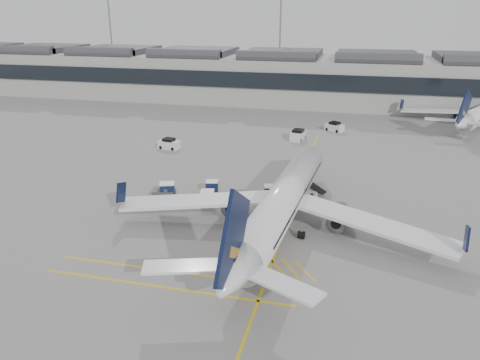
% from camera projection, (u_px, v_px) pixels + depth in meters
% --- Properties ---
extents(ground, '(220.00, 220.00, 0.00)m').
position_uv_depth(ground, '(192.00, 222.00, 50.80)').
color(ground, gray).
rests_on(ground, ground).
extents(terminal, '(200.00, 20.45, 12.40)m').
position_uv_depth(terminal, '(290.00, 77.00, 114.19)').
color(terminal, '#9E9E99').
rests_on(terminal, ground).
extents(light_masts, '(113.00, 0.60, 25.45)m').
position_uv_depth(light_masts, '(292.00, 38.00, 124.51)').
color(light_masts, slate).
rests_on(light_masts, ground).
extents(apron_markings, '(0.25, 60.00, 0.01)m').
position_uv_depth(apron_markings, '(296.00, 197.00, 57.63)').
color(apron_markings, gold).
rests_on(apron_markings, ground).
extents(airliner_main, '(35.21, 38.59, 10.26)m').
position_uv_depth(airliner_main, '(283.00, 201.00, 48.55)').
color(airliner_main, silver).
rests_on(airliner_main, ground).
extents(belt_loader, '(4.79, 3.11, 1.91)m').
position_uv_depth(belt_loader, '(305.00, 188.00, 59.03)').
color(belt_loader, beige).
rests_on(belt_loader, ground).
extents(baggage_cart_a, '(2.13, 1.90, 1.90)m').
position_uv_depth(baggage_cart_a, '(271.00, 193.00, 56.29)').
color(baggage_cart_a, gray).
rests_on(baggage_cart_a, ground).
extents(baggage_cart_b, '(1.87, 1.65, 1.71)m').
position_uv_depth(baggage_cart_b, '(212.00, 187.00, 58.35)').
color(baggage_cart_b, gray).
rests_on(baggage_cart_b, ground).
extents(baggage_cart_c, '(1.95, 1.73, 1.76)m').
position_uv_depth(baggage_cart_c, '(208.00, 197.00, 55.16)').
color(baggage_cart_c, gray).
rests_on(baggage_cart_c, ground).
extents(baggage_cart_d, '(2.32, 2.12, 2.00)m').
position_uv_depth(baggage_cart_d, '(167.00, 190.00, 56.89)').
color(baggage_cart_d, gray).
rests_on(baggage_cart_d, ground).
extents(ramp_agent_a, '(0.65, 0.71, 1.63)m').
position_uv_depth(ramp_agent_a, '(255.00, 197.00, 55.41)').
color(ramp_agent_a, '#DB4F0B').
rests_on(ramp_agent_a, ground).
extents(ramp_agent_b, '(0.83, 0.65, 1.68)m').
position_uv_depth(ramp_agent_b, '(236.00, 210.00, 51.77)').
color(ramp_agent_b, '#EC560C').
rests_on(ramp_agent_b, ground).
extents(pushback_tug, '(2.76, 1.83, 1.48)m').
position_uv_depth(pushback_tug, '(164.00, 194.00, 56.92)').
color(pushback_tug, '#484B40').
rests_on(pushback_tug, ground).
extents(safety_cone_nose, '(0.40, 0.40, 0.55)m').
position_uv_depth(safety_cone_nose, '(286.00, 169.00, 66.64)').
color(safety_cone_nose, '#F24C0A').
rests_on(safety_cone_nose, ground).
extents(safety_cone_engine, '(0.38, 0.38, 0.53)m').
position_uv_depth(safety_cone_engine, '(314.00, 207.00, 54.20)').
color(safety_cone_engine, '#F24C0A').
rests_on(safety_cone_engine, ground).
extents(service_van_left, '(3.67, 2.26, 1.76)m').
position_uv_depth(service_van_left, '(169.00, 144.00, 77.31)').
color(service_van_left, silver).
rests_on(service_van_left, ground).
extents(service_van_mid, '(2.52, 4.05, 1.94)m').
position_uv_depth(service_van_mid, '(298.00, 135.00, 82.35)').
color(service_van_mid, silver).
rests_on(service_van_mid, ground).
extents(service_van_right, '(3.83, 3.25, 1.77)m').
position_uv_depth(service_van_right, '(334.00, 127.00, 88.41)').
color(service_van_right, silver).
rests_on(service_van_right, ground).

